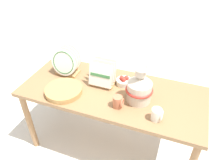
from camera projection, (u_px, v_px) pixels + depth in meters
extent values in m
plane|color=silver|center=(112.00, 144.00, 2.31)|extent=(14.00, 14.00, 0.00)
cube|color=olive|center=(112.00, 92.00, 1.90)|extent=(1.58, 0.68, 0.03)
cylinder|color=olive|center=(29.00, 122.00, 2.10)|extent=(0.06, 0.06, 0.69)
cylinder|color=olive|center=(61.00, 87.00, 2.54)|extent=(0.06, 0.06, 0.69)
cylinder|color=olive|center=(194.00, 120.00, 2.12)|extent=(0.06, 0.06, 0.69)
cylinder|color=beige|center=(139.00, 92.00, 1.73)|extent=(0.20, 0.20, 0.17)
cone|color=beige|center=(140.00, 79.00, 1.66)|extent=(0.20, 0.20, 0.07)
cylinder|color=beige|center=(141.00, 72.00, 1.62)|extent=(0.08, 0.08, 0.06)
torus|color=beige|center=(141.00, 68.00, 1.60)|extent=(0.12, 0.12, 0.02)
torus|color=#B72D23|center=(139.00, 90.00, 1.72)|extent=(0.22, 0.22, 0.02)
cube|color=tan|center=(68.00, 72.00, 2.09)|extent=(0.21, 0.12, 0.02)
cylinder|color=tan|center=(64.00, 64.00, 2.13)|extent=(0.01, 0.01, 0.06)
cylinder|color=tan|center=(77.00, 67.00, 2.08)|extent=(0.01, 0.01, 0.06)
cylinder|color=silver|center=(63.00, 63.00, 1.97)|extent=(0.25, 0.07, 0.24)
torus|color=#38703D|center=(63.00, 63.00, 1.97)|extent=(0.21, 0.06, 0.21)
cylinder|color=silver|center=(65.00, 61.00, 2.00)|extent=(0.25, 0.07, 0.24)
cylinder|color=silver|center=(67.00, 59.00, 2.03)|extent=(0.25, 0.07, 0.24)
cylinder|color=silver|center=(69.00, 57.00, 2.05)|extent=(0.25, 0.07, 0.24)
cube|color=tan|center=(103.00, 83.00, 1.95)|extent=(0.21, 0.12, 0.02)
cylinder|color=tan|center=(98.00, 74.00, 1.99)|extent=(0.01, 0.01, 0.06)
cylinder|color=tan|center=(112.00, 78.00, 1.95)|extent=(0.01, 0.01, 0.06)
cube|color=silver|center=(100.00, 75.00, 1.85)|extent=(0.21, 0.06, 0.20)
cube|color=silver|center=(103.00, 72.00, 1.89)|extent=(0.21, 0.06, 0.20)
cube|color=silver|center=(105.00, 69.00, 1.92)|extent=(0.21, 0.06, 0.20)
cube|color=#38703D|center=(100.00, 75.00, 1.84)|extent=(0.18, 0.01, 0.03)
cylinder|color=#AD7F47|center=(64.00, 92.00, 1.86)|extent=(0.31, 0.31, 0.01)
cylinder|color=#AD7F47|center=(64.00, 91.00, 1.85)|extent=(0.31, 0.31, 0.01)
cylinder|color=#AD7F47|center=(64.00, 90.00, 1.85)|extent=(0.31, 0.31, 0.01)
cylinder|color=#AD7F47|center=(64.00, 90.00, 1.84)|extent=(0.31, 0.31, 0.01)
cylinder|color=#AD7F47|center=(63.00, 89.00, 1.84)|extent=(0.31, 0.31, 0.01)
cylinder|color=silver|center=(156.00, 115.00, 1.58)|extent=(0.08, 0.08, 0.10)
torus|color=silver|center=(162.00, 116.00, 1.57)|extent=(0.01, 0.08, 0.08)
cylinder|color=#B76647|center=(118.00, 102.00, 1.69)|extent=(0.08, 0.08, 0.10)
torus|color=#B76647|center=(122.00, 103.00, 1.68)|extent=(0.01, 0.08, 0.08)
cylinder|color=silver|center=(124.00, 82.00, 1.94)|extent=(0.14, 0.14, 0.05)
sphere|color=#B72D23|center=(122.00, 78.00, 1.93)|extent=(0.04, 0.04, 0.04)
sphere|color=#B72D23|center=(126.00, 78.00, 1.93)|extent=(0.04, 0.04, 0.04)
sphere|color=#B72D23|center=(124.00, 80.00, 1.91)|extent=(0.04, 0.04, 0.04)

